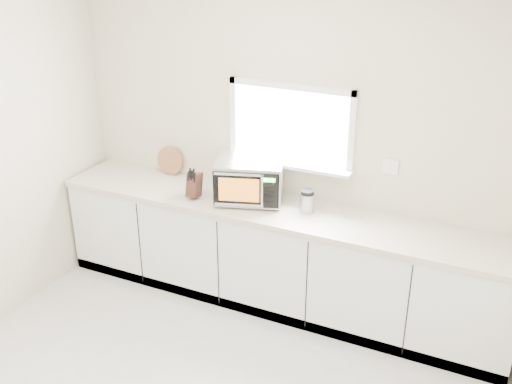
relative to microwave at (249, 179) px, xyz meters
The scene contains 7 objects.
back_wall 0.45m from the microwave, 44.66° to the left, with size 4.00×0.17×2.70m.
cabinets 0.72m from the microwave, ahead, with size 3.92×0.60×0.88m, color silver.
countertop 0.34m from the microwave, ahead, with size 3.92×0.64×0.04m, color beige.
microwave is the anchor object (origin of this frame).
knife_block 0.48m from the microwave, 161.67° to the right, with size 0.12×0.20×0.28m.
cutting_board 0.94m from the microwave, 167.47° to the left, with size 0.27×0.27×0.02m, color #96563A.
coffee_grinder 0.53m from the microwave, ahead, with size 0.12×0.12×0.20m.
Camera 1 is at (1.75, -2.42, 3.07)m, focal length 42.00 mm.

